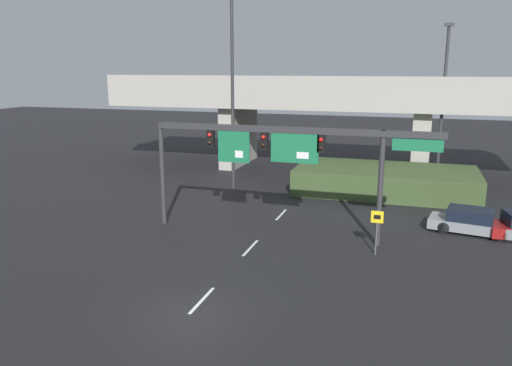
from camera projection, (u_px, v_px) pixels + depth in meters
ground_plane at (191, 312)px, 18.98m from camera, size 160.00×160.00×0.00m
lane_markings at (281, 215)px, 31.49m from camera, size 0.14×27.25×0.01m
signal_gantry at (281, 148)px, 26.55m from camera, size 15.55×0.44×6.03m
speed_limit_sign at (377, 226)px, 24.44m from camera, size 0.60×0.11×2.32m
highway_light_pole_near at (232, 75)px, 36.08m from camera, size 0.70×0.36×16.36m
highway_light_pole_far at (443, 102)px, 37.92m from camera, size 0.70×0.36×12.27m
overpass_bridge at (326, 102)px, 44.31m from camera, size 38.79×8.91×8.39m
grass_embankment at (385, 181)px, 36.68m from camera, size 12.88×6.33×1.88m
parked_sedan_near_right at (472, 222)px, 27.96m from camera, size 4.92×2.67×1.37m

